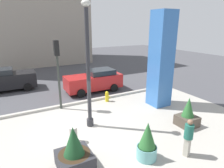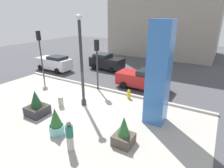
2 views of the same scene
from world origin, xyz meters
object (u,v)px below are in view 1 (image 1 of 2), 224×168
lamp_post (88,70)px  traffic_light_corner (58,64)px  potted_plant_mid_plaza (74,153)px  concrete_bollard (73,135)px  pedestrian_by_curb (188,136)px  art_pillar_blue (161,60)px  car_curb_east (94,80)px  fire_hydrant (107,96)px  potted_plant_near_right (147,142)px  car_intersection (9,79)px  potted_plant_by_pillar (188,115)px

lamp_post → traffic_light_corner: (-0.79, 2.96, -0.11)m
potted_plant_mid_plaza → concrete_bollard: bearing=73.6°
lamp_post → pedestrian_by_curb: size_ratio=3.85×
art_pillar_blue → car_curb_east: art_pillar_blue is taller
concrete_bollard → traffic_light_corner: traffic_light_corner is taller
potted_plant_mid_plaza → fire_hydrant: bearing=52.4°
concrete_bollard → potted_plant_near_right: bearing=-48.9°
car_curb_east → car_intersection: car_intersection is taller
lamp_post → concrete_bollard: (-1.25, -1.04, -2.67)m
potted_plant_by_pillar → car_curb_east: car_curb_east is taller
art_pillar_blue → concrete_bollard: (-6.42, -1.57, -2.65)m
lamp_post → fire_hydrant: 4.44m
fire_hydrant → concrete_bollard: same height
potted_plant_mid_plaza → pedestrian_by_curb: size_ratio=1.05×
potted_plant_by_pillar → car_curb_east: size_ratio=0.35×
potted_plant_by_pillar → fire_hydrant: 5.55m
art_pillar_blue → pedestrian_by_curb: art_pillar_blue is taller
potted_plant_mid_plaza → car_curb_east: size_ratio=0.38×
art_pillar_blue → lamp_post: bearing=-174.2°
potted_plant_by_pillar → traffic_light_corner: size_ratio=0.37×
concrete_bollard → pedestrian_by_curb: bearing=-39.9°
lamp_post → potted_plant_near_right: 4.36m
concrete_bollard → traffic_light_corner: (0.45, 4.00, 2.56)m
car_intersection → car_curb_east: bearing=-30.3°
potted_plant_by_pillar → pedestrian_by_curb: 2.66m
concrete_bollard → car_curb_east: bearing=58.8°
potted_plant_by_pillar → car_intersection: car_intersection is taller
fire_hydrant → car_curb_east: car_curb_east is taller
lamp_post → art_pillar_blue: lamp_post is taller
art_pillar_blue → car_curb_east: (-2.65, 4.65, -2.14)m
lamp_post → car_curb_east: size_ratio=1.39×
car_curb_east → potted_plant_by_pillar: bearing=-75.3°
concrete_bollard → car_curb_east: car_curb_east is taller
lamp_post → potted_plant_mid_plaza: bearing=-122.7°
lamp_post → car_curb_east: lamp_post is taller
potted_plant_near_right → traffic_light_corner: (-1.75, 6.53, 2.20)m
potted_plant_mid_plaza → fire_hydrant: (4.10, 5.33, -0.29)m
fire_hydrant → concrete_bollard: (-3.61, -3.68, 0.01)m
art_pillar_blue → potted_plant_mid_plaza: size_ratio=3.53×
fire_hydrant → car_intersection: size_ratio=0.19×
fire_hydrant → concrete_bollard: 5.16m
potted_plant_by_pillar → concrete_bollard: (-5.78, 1.42, -0.25)m
car_curb_east → traffic_light_corner: bearing=-146.3°
traffic_light_corner → car_curb_east: traffic_light_corner is taller
concrete_bollard → pedestrian_by_curb: pedestrian_by_curb is taller
potted_plant_by_pillar → car_intersection: size_ratio=0.40×
lamp_post → potted_plant_by_pillar: (4.54, -2.46, -2.42)m
fire_hydrant → traffic_light_corner: size_ratio=0.17×
lamp_post → potted_plant_by_pillar: size_ratio=3.91×
art_pillar_blue → fire_hydrant: (-2.80, 2.11, -2.65)m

